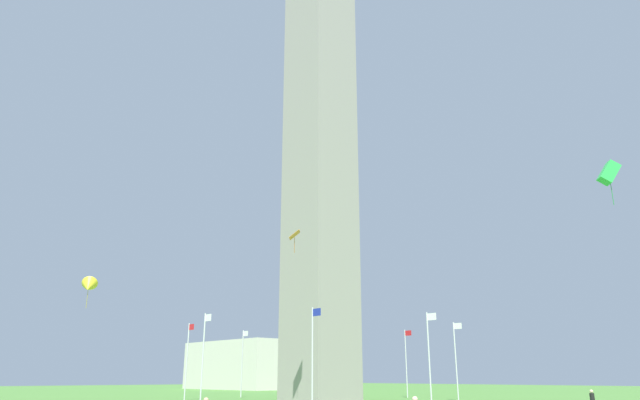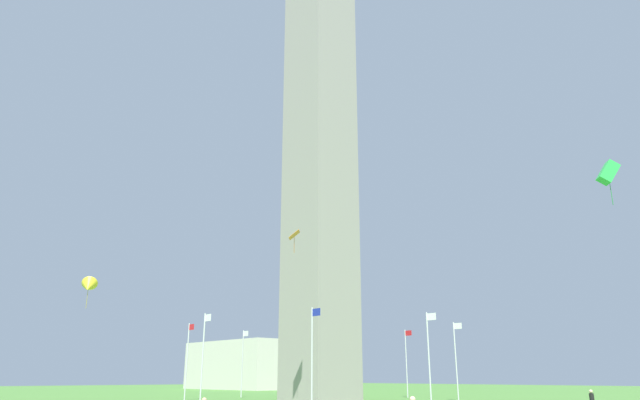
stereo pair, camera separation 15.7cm
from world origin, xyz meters
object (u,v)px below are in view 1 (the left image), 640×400
flagpole_e (406,360)px  flagpole_sw (187,358)px  kite_green_box (609,173)px  distant_building (250,365)px  flagpole_nw (313,352)px  flagpole_w (203,354)px  kite_orange_diamond (295,235)px  kite_yellow_delta (89,286)px  obelisk_monument (320,144)px  flagpole_s (242,360)px  flagpole_se (325,361)px  flagpole_n (429,354)px  flagpole_ne (456,357)px

flagpole_e → flagpole_sw: same height
kite_green_box → distant_building: bearing=157.9°
flagpole_nw → flagpole_e: bearing=112.5°
flagpole_w → kite_orange_diamond: 13.99m
flagpole_sw → kite_yellow_delta: kite_yellow_delta is taller
flagpole_e → obelisk_monument: bearing=-90.2°
flagpole_s → flagpole_nw: same height
kite_green_box → kite_orange_diamond: kite_orange_diamond is taller
flagpole_se → kite_orange_diamond: kite_orange_diamond is taller
flagpole_w → flagpole_nw: 11.39m
flagpole_nw → kite_green_box: kite_green_box is taller
flagpole_sw → distant_building: distant_building is taller
flagpole_n → flagpole_s: same height
flagpole_n → flagpole_w: (-14.88, -14.88, 0.00)m
kite_orange_diamond → distant_building: (-61.49, 39.46, -10.76)m
flagpole_sw → kite_yellow_delta: 15.48m
flagpole_s → kite_orange_diamond: kite_orange_diamond is taller
flagpole_sw → distant_building: (-43.95, 40.18, 0.23)m
obelisk_monument → flagpole_nw: size_ratio=7.24×
flagpole_s → kite_orange_diamond: (21.89, -9.80, 10.99)m
kite_yellow_delta → kite_orange_diamond: kite_orange_diamond is taller
obelisk_monument → kite_green_box: (35.18, -6.77, -14.93)m
flagpole_se → kite_green_box: size_ratio=2.79×
flagpole_e → kite_green_box: kite_green_box is taller
flagpole_se → kite_green_box: bearing=-20.7°
obelisk_monument → flagpole_s: 29.54m
flagpole_nw → flagpole_w: bearing=-157.5°
flagpole_s → flagpole_sw: same height
kite_green_box → distant_building: (-89.60, 36.43, -10.39)m
kite_yellow_delta → kite_green_box: 44.85m
flagpole_se → flagpole_sw: same height
flagpole_n → flagpole_ne: same height
flagpole_se → kite_green_box: 49.95m
flagpole_e → flagpole_nw: bearing=-67.5°
flagpole_n → flagpole_w: 21.05m
flagpole_s → distant_building: bearing=143.2°
flagpole_n → kite_green_box: 23.84m
flagpole_ne → kite_orange_diamond: kite_orange_diamond is taller
flagpole_n → kite_yellow_delta: kite_yellow_delta is taller
kite_green_box → flagpole_ne: bearing=144.9°
kite_yellow_delta → kite_green_box: bearing=22.8°
kite_yellow_delta → flagpole_sw: bearing=108.4°
flagpole_e → kite_yellow_delta: (-6.02, -38.92, 6.07)m
obelisk_monument → kite_green_box: size_ratio=20.18×
flagpole_n → kite_orange_diamond: 16.70m
flagpole_se → flagpole_sw: (-0.00, -21.05, 0.00)m
flagpole_ne → flagpole_w: bearing=-112.5°
flagpole_se → kite_green_box: kite_green_box is taller
flagpole_n → flagpole_nw: (-4.36, -10.52, 0.00)m
flagpole_e → flagpole_ne: bearing=-22.5°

